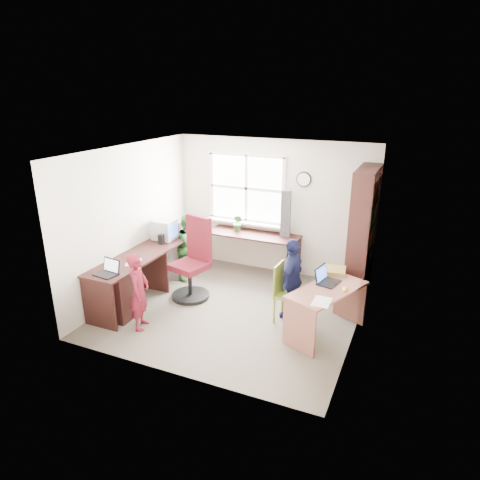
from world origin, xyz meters
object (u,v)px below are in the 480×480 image
(crt_monitor, at_px, (164,230))
(potted_plant, at_px, (238,223))
(cd_tower, at_px, (286,214))
(person_green, at_px, (190,246))
(swivel_chair, at_px, (194,263))
(l_desk, at_px, (149,275))
(right_desk, at_px, (327,301))
(bookshelf, at_px, (362,239))
(person_navy, at_px, (292,278))
(person_red, at_px, (139,291))
(laptop_right, at_px, (326,279))
(laptop_left, at_px, (108,271))
(wooden_chair, at_px, (285,290))

(crt_monitor, relative_size, potted_plant, 1.12)
(cd_tower, xyz_separation_m, person_green, (-1.51, -0.72, -0.59))
(swivel_chair, relative_size, person_green, 1.14)
(l_desk, xyz_separation_m, right_desk, (2.74, 0.17, 0.04))
(bookshelf, height_order, person_green, bookshelf)
(crt_monitor, bearing_deg, cd_tower, 28.64)
(right_desk, xyz_separation_m, person_navy, (-0.58, 0.30, 0.11))
(l_desk, relative_size, person_red, 2.66)
(right_desk, distance_m, cd_tower, 2.10)
(crt_monitor, relative_size, laptop_right, 0.95)
(laptop_right, height_order, person_green, person_green)
(l_desk, relative_size, person_navy, 2.45)
(laptop_left, bearing_deg, crt_monitor, 101.14)
(wooden_chair, distance_m, person_red, 2.05)
(swivel_chair, height_order, cd_tower, cd_tower)
(right_desk, relative_size, person_green, 1.13)
(l_desk, height_order, person_red, person_red)
(potted_plant, relative_size, person_red, 0.29)
(swivel_chair, distance_m, person_red, 1.18)
(laptop_right, distance_m, cd_tower, 1.84)
(l_desk, distance_m, crt_monitor, 0.97)
(cd_tower, bearing_deg, person_red, -129.35)
(l_desk, relative_size, crt_monitor, 8.26)
(swivel_chair, xyz_separation_m, cd_tower, (1.08, 1.34, 0.60))
(swivel_chair, distance_m, cd_tower, 1.82)
(wooden_chair, bearing_deg, laptop_left, -151.71)
(bookshelf, relative_size, laptop_right, 5.59)
(cd_tower, relative_size, person_navy, 0.68)
(person_green, bearing_deg, cd_tower, -67.52)
(right_desk, bearing_deg, person_navy, 175.40)
(potted_plant, bearing_deg, person_navy, -41.37)
(wooden_chair, relative_size, cd_tower, 1.05)
(crt_monitor, height_order, laptop_right, crt_monitor)
(crt_monitor, height_order, potted_plant, crt_monitor)
(cd_tower, bearing_deg, wooden_chair, -83.66)
(l_desk, distance_m, bookshelf, 3.35)
(laptop_right, bearing_deg, wooden_chair, 105.84)
(laptop_left, xyz_separation_m, laptop_right, (2.81, 1.08, -0.06))
(potted_plant, bearing_deg, wooden_chair, -45.66)
(cd_tower, distance_m, person_green, 1.77)
(right_desk, distance_m, person_green, 2.79)
(laptop_left, bearing_deg, right_desk, 25.61)
(swivel_chair, height_order, person_green, swivel_chair)
(potted_plant, height_order, person_green, person_green)
(bookshelf, height_order, swivel_chair, bookshelf)
(person_green, bearing_deg, potted_plant, -49.45)
(person_red, bearing_deg, wooden_chair, -79.65)
(l_desk, xyz_separation_m, person_navy, (2.16, 0.47, 0.15))
(l_desk, xyz_separation_m, bookshelf, (2.96, 1.47, 0.55))
(person_red, distance_m, person_green, 1.79)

